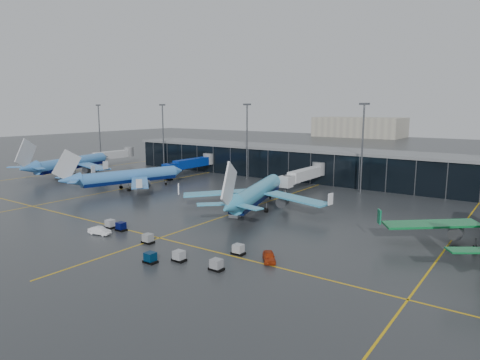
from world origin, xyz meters
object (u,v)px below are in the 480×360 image
Objects in this scene: airliner_arkefly at (130,169)px; baggage_carts at (162,244)px; airliner_klm_west at (72,156)px; service_van_red at (269,257)px; service_van_white at (100,231)px; mobile_airstair at (236,213)px; airliner_klm_near at (257,182)px.

airliner_arkefly reaches higher than baggage_carts.
airliner_arkefly is at bearing -24.33° from airliner_klm_west.
baggage_carts is (86.05, -39.07, -6.16)m from airliner_klm_west.
airliner_klm_west is 9.69× the size of service_van_red.
service_van_white is at bearing 153.61° from service_van_red.
mobile_airstair is (-2.44, 25.11, 0.01)m from baggage_carts.
service_van_red is at bearing -33.67° from airliner_klm_west.
airliner_arkefly is at bearing 163.51° from airliner_klm_near.
mobile_airstair is 0.77× the size of service_van_red.
airliner_arkefly is 1.18× the size of baggage_carts.
airliner_klm_west reaches higher than airliner_arkefly.
airliner_arkefly is at bearing 30.54° from service_van_white.
airliner_arkefly is 8.66× the size of service_van_white.
mobile_airstair is at bearing -106.88° from airliner_klm_near.
airliner_klm_west is 38.99m from airliner_arkefly.
mobile_airstair is at bearing 95.55° from baggage_carts.
service_van_white is (70.24, -40.33, -6.15)m from airliner_klm_west.
baggage_carts is (47.50, -33.28, -5.43)m from airliner_arkefly.
airliner_arkefly is at bearing 119.82° from service_van_red.
baggage_carts is 7.34× the size of service_van_red.
mobile_airstair is at bearing -38.90° from service_van_white.
service_van_red is at bearing -54.82° from mobile_airstair.
airliner_klm_near is 9.22× the size of service_van_white.
airliner_klm_near is at bearing -19.51° from airliner_klm_west.
baggage_carts is at bearing -19.05° from airliner_arkefly.
mobile_airstair is 28.82m from service_van_red.
service_van_red is at bearing -91.17° from service_van_white.
airliner_klm_west is 81.22m from service_van_white.
service_van_white is at bearing -31.50° from airliner_arkefly.
airliner_klm_west is 110.05m from service_van_red.
airliner_klm_west is at bearing 155.58° from baggage_carts.
baggage_carts is 25.22m from mobile_airstair.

